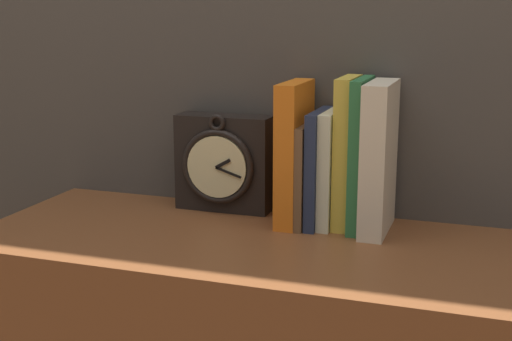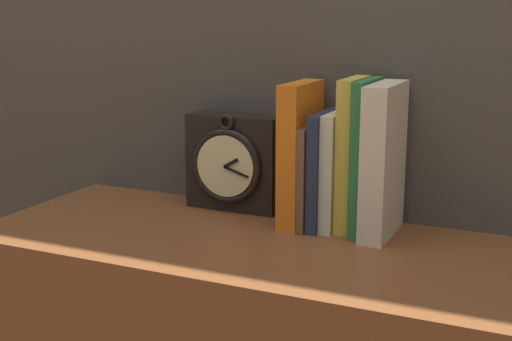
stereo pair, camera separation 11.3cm
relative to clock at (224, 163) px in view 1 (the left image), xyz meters
The scene contains 8 objects.
clock is the anchor object (origin of this frame).
book_slot0_orange 0.15m from the clock, 12.37° to the right, with size 0.04×0.13×0.25m.
book_slot1_brown 0.17m from the clock, 10.40° to the right, with size 0.01×0.13×0.18m.
book_slot2_navy 0.19m from the clock, ahead, with size 0.02×0.13×0.20m.
book_slot3_cream 0.21m from the clock, ahead, with size 0.02×0.12×0.20m.
book_slot4_yellow 0.24m from the clock, ahead, with size 0.03×0.11×0.26m.
book_slot5_green 0.26m from the clock, ahead, with size 0.02×0.13×0.25m.
book_slot6_cream 0.29m from the clock, ahead, with size 0.04×0.14×0.25m.
Camera 1 is at (0.36, -1.04, 1.24)m, focal length 50.00 mm.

